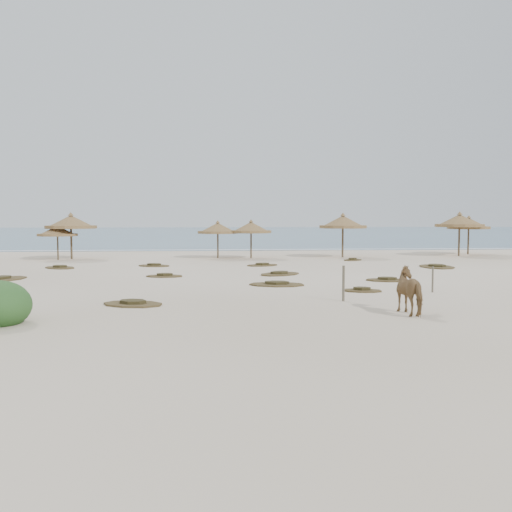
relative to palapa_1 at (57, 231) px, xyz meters
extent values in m
plane|color=beige|center=(9.86, -16.05, -1.87)|extent=(160.00, 160.00, 0.00)
cube|color=navy|center=(9.86, 58.95, -1.86)|extent=(200.00, 100.00, 0.01)
cube|color=white|center=(9.86, 9.95, -1.86)|extent=(70.00, 0.60, 0.01)
cylinder|color=#4E3E28|center=(0.00, 0.00, -0.97)|extent=(0.10, 0.10, 1.80)
cylinder|color=olive|center=(0.00, 0.00, -0.22)|extent=(2.68, 2.68, 0.15)
cone|color=olive|center=(0.00, 0.00, 0.06)|extent=(2.59, 2.59, 0.64)
cone|color=olive|center=(0.00, 0.00, 0.44)|extent=(0.31, 0.31, 0.19)
cylinder|color=#4E3E28|center=(0.71, 0.68, -0.70)|extent=(0.13, 0.13, 2.34)
cylinder|color=olive|center=(0.71, 0.68, 0.27)|extent=(3.39, 3.39, 0.20)
cone|color=olive|center=(0.71, 0.68, 0.64)|extent=(3.27, 3.27, 0.84)
cone|color=olive|center=(0.71, 0.68, 1.14)|extent=(0.40, 0.40, 0.25)
cylinder|color=#4E3E28|center=(12.72, 0.45, -0.88)|extent=(0.11, 0.11, 1.98)
cylinder|color=olive|center=(12.72, 0.45, -0.05)|extent=(3.61, 3.61, 0.17)
cone|color=olive|center=(12.72, 0.45, 0.26)|extent=(3.49, 3.49, 0.71)
cone|color=olive|center=(12.72, 0.45, 0.68)|extent=(0.34, 0.34, 0.21)
cylinder|color=#4E3E28|center=(10.47, 0.72, -0.90)|extent=(0.11, 0.11, 1.93)
cylinder|color=olive|center=(10.47, 0.72, -0.10)|extent=(3.02, 3.02, 0.17)
cone|color=olive|center=(10.47, 0.72, 0.21)|extent=(2.92, 2.92, 0.69)
cone|color=olive|center=(10.47, 0.72, 0.62)|extent=(0.33, 0.33, 0.20)
cylinder|color=#4E3E28|center=(19.15, 0.83, -0.70)|extent=(0.13, 0.13, 2.32)
cylinder|color=olive|center=(19.15, 0.83, 0.26)|extent=(4.05, 4.05, 0.20)
cone|color=olive|center=(19.15, 0.83, 0.63)|extent=(3.91, 3.91, 0.83)
cone|color=olive|center=(19.15, 0.83, 1.12)|extent=(0.40, 0.40, 0.24)
cylinder|color=#4E3E28|center=(29.30, 3.16, -0.77)|extent=(0.13, 0.13, 2.19)
cylinder|color=olive|center=(29.30, 3.16, 0.14)|extent=(4.01, 4.01, 0.19)
cone|color=olive|center=(29.30, 3.16, 0.48)|extent=(3.88, 3.88, 0.78)
cone|color=olive|center=(29.30, 3.16, 0.95)|extent=(0.38, 0.38, 0.23)
cylinder|color=#4E3E28|center=(27.84, 1.53, -0.67)|extent=(0.14, 0.14, 2.40)
cylinder|color=olive|center=(27.84, 1.53, 0.33)|extent=(4.05, 4.05, 0.21)
cone|color=olive|center=(27.84, 1.53, 0.70)|extent=(3.92, 3.92, 0.86)
cone|color=olive|center=(27.84, 1.53, 1.22)|extent=(0.41, 0.41, 0.25)
imported|color=olive|center=(15.82, -22.06, -1.17)|extent=(0.98, 1.73, 1.38)
cylinder|color=#645D4B|center=(14.39, -19.41, -1.26)|extent=(0.10, 0.10, 1.20)
cylinder|color=#645D4B|center=(18.26, -17.48, -1.38)|extent=(0.09, 0.09, 0.97)
camera|label=1|loc=(9.91, -38.15, 0.99)|focal=40.00mm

